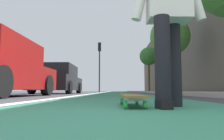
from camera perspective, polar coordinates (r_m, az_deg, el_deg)
The scene contains 11 objects.
ground_plane at distance 10.82m, azimuth 1.72°, elevation -6.34°, with size 80.00×80.00×0.00m, color #38383D.
bike_lane_paint at distance 24.82m, azimuth 1.48°, elevation -5.86°, with size 56.00×2.32×0.00m, color #2D7256.
lane_stripe_white at distance 20.86m, azimuth -2.11°, elevation -5.93°, with size 52.00×0.16×0.01m, color silver.
sidewalk_curb at distance 19.18m, azimuth 12.55°, elevation -5.69°, with size 52.00×3.20×0.11m, color #9E9B93.
building_facade at distance 23.95m, azimuth 16.13°, elevation 4.18°, with size 40.00×1.20×8.20m, color #5A534A.
skateboard at distance 2.15m, azimuth 5.29°, elevation -7.17°, with size 0.85×0.23×0.11m.
skater_person at distance 2.20m, azimuth 14.73°, elevation 15.49°, with size 0.47×0.72×1.64m.
parked_car_mid at distance 11.43m, azimuth -14.19°, elevation -2.61°, with size 4.18×1.94×1.47m.
traffic_light at distance 20.24m, azimuth -3.35°, elevation 3.20°, with size 0.33×0.28×4.70m.
street_tree_mid at distance 13.98m, azimuth 15.18°, elevation 8.57°, with size 2.46×2.46×4.76m.
street_tree_far at distance 22.62m, azimuth 9.74°, elevation 3.53°, with size 1.88×1.88×4.67m.
Camera 1 is at (-0.82, 0.08, 0.16)m, focal length 34.29 mm.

